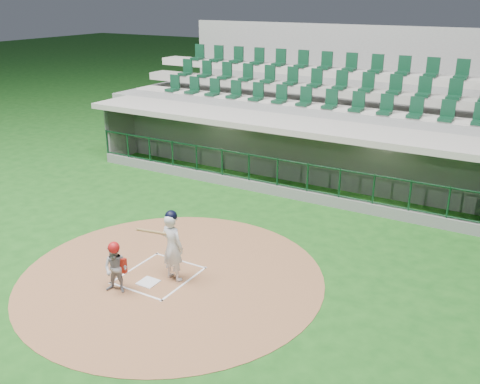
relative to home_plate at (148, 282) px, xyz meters
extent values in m
plane|color=#164915|center=(0.00, 0.70, -0.02)|extent=(120.00, 120.00, 0.00)
cylinder|color=brown|center=(0.30, 0.50, -0.02)|extent=(7.20, 7.20, 0.01)
cube|color=silver|center=(0.00, 0.00, 0.00)|extent=(0.43, 0.43, 0.02)
cube|color=white|center=(-0.75, 0.40, 0.00)|extent=(0.05, 1.80, 0.01)
cube|color=white|center=(0.75, 0.40, 0.00)|extent=(0.05, 1.80, 0.01)
cube|color=silver|center=(0.00, 1.25, 0.00)|extent=(1.55, 0.05, 0.01)
cube|color=white|center=(0.00, -0.45, 0.00)|extent=(1.55, 0.05, 0.01)
cube|color=slate|center=(0.00, 8.20, -0.57)|extent=(15.00, 3.00, 0.10)
cube|color=slate|center=(0.00, 9.80, 0.83)|extent=(15.00, 0.20, 2.70)
cube|color=beige|center=(0.00, 9.68, 1.08)|extent=(13.50, 0.04, 0.90)
cube|color=slate|center=(-7.50, 8.20, 0.83)|extent=(0.20, 3.00, 2.70)
cube|color=gray|center=(0.00, 7.95, 2.28)|extent=(15.40, 3.50, 0.20)
cube|color=slate|center=(0.00, 6.65, 0.13)|extent=(15.00, 0.15, 0.40)
cube|color=black|center=(0.00, 6.65, 1.70)|extent=(15.00, 0.01, 0.95)
cube|color=brown|center=(0.00, 9.25, -0.30)|extent=(12.75, 0.40, 0.45)
cube|color=white|center=(-3.00, 8.20, 2.15)|extent=(1.30, 0.35, 0.04)
cube|color=white|center=(3.00, 8.20, 2.15)|extent=(1.30, 0.35, 0.04)
imported|color=#9F1711|center=(-4.34, 9.15, 0.26)|extent=(1.03, 0.61, 1.57)
imported|color=#A31113|center=(-1.23, 8.85, 0.28)|extent=(1.01, 0.65, 1.60)
imported|color=#A71217|center=(0.75, 9.20, 0.33)|extent=(0.94, 0.72, 1.70)
imported|color=#B12013|center=(5.31, 8.80, 0.34)|extent=(1.63, 0.63, 1.72)
cube|color=gray|center=(0.00, 11.45, 1.13)|extent=(17.00, 6.50, 2.50)
cube|color=#ACA69B|center=(0.00, 9.95, 2.28)|extent=(16.60, 0.95, 0.30)
cube|color=gray|center=(0.00, 10.90, 2.83)|extent=(16.60, 0.95, 0.30)
cube|color=#A9A398|center=(0.00, 11.85, 3.38)|extent=(16.60, 0.95, 0.30)
cube|color=gray|center=(0.00, 14.80, 2.50)|extent=(17.00, 0.25, 5.05)
imported|color=silver|center=(0.40, 0.46, 0.82)|extent=(0.65, 0.48, 1.65)
sphere|color=black|center=(0.40, 0.46, 1.58)|extent=(0.28, 0.28, 0.28)
cylinder|color=#A5804B|center=(0.15, 0.21, 1.23)|extent=(0.58, 0.79, 0.39)
imported|color=#939398|center=(-0.35, -0.65, 0.56)|extent=(0.65, 0.57, 1.15)
sphere|color=#A81214|center=(-0.35, -0.65, 1.09)|extent=(0.26, 0.26, 0.26)
cube|color=#9F1D11|center=(-0.35, -0.50, 0.60)|extent=(0.32, 0.10, 0.35)
camera|label=1|loc=(7.34, -8.31, 6.30)|focal=40.00mm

